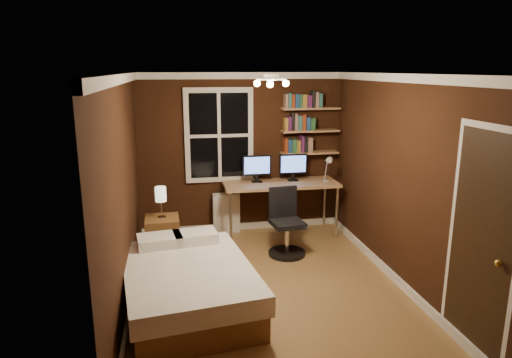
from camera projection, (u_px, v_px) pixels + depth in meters
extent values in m
plane|color=brown|center=(268.00, 287.00, 5.48)|extent=(4.20, 4.20, 0.00)
cube|color=black|center=(241.00, 153.00, 7.19)|extent=(3.20, 0.04, 2.50)
cube|color=black|center=(123.00, 193.00, 4.91)|extent=(0.04, 4.20, 2.50)
cube|color=black|center=(399.00, 180.00, 5.46)|extent=(0.04, 4.20, 2.50)
cube|color=white|center=(269.00, 74.00, 4.89)|extent=(3.20, 4.20, 0.02)
cube|color=white|center=(219.00, 135.00, 7.03)|extent=(1.06, 0.06, 1.46)
sphere|color=gold|center=(498.00, 263.00, 3.74)|extent=(0.06, 0.06, 0.06)
cube|color=#A3744F|center=(309.00, 153.00, 7.27)|extent=(0.92, 0.22, 0.03)
cube|color=#A3744F|center=(310.00, 131.00, 7.18)|extent=(0.92, 0.22, 0.03)
cube|color=#A3744F|center=(311.00, 108.00, 7.10)|extent=(0.92, 0.22, 0.03)
cube|color=brown|center=(189.00, 297.00, 4.95)|extent=(1.48, 1.93, 0.28)
cube|color=silver|center=(188.00, 276.00, 4.89)|extent=(1.56, 2.00, 0.21)
cube|color=white|center=(160.00, 241.00, 5.43)|extent=(0.56, 0.42, 0.12)
cube|color=white|center=(195.00, 237.00, 5.56)|extent=(0.56, 0.42, 0.12)
cube|color=brown|center=(163.00, 237.00, 6.30)|extent=(0.47, 0.47, 0.57)
cube|color=silver|center=(226.00, 213.00, 7.26)|extent=(0.42, 0.15, 0.63)
cube|color=#A3744F|center=(281.00, 184.00, 7.06)|extent=(1.77, 0.66, 0.04)
cylinder|color=beige|center=(231.00, 219.00, 6.74)|extent=(0.04, 0.04, 0.79)
cylinder|color=beige|center=(337.00, 212.00, 7.02)|extent=(0.04, 0.04, 0.79)
cylinder|color=beige|center=(226.00, 207.00, 7.29)|extent=(0.04, 0.04, 0.79)
cylinder|color=beige|center=(325.00, 202.00, 7.58)|extent=(0.04, 0.04, 0.79)
cylinder|color=black|center=(287.00, 253.00, 6.42)|extent=(0.52, 0.52, 0.05)
cylinder|color=silver|center=(287.00, 239.00, 6.37)|extent=(0.06, 0.06, 0.38)
cube|color=black|center=(287.00, 223.00, 6.32)|extent=(0.48, 0.48, 0.07)
cube|color=black|center=(283.00, 202.00, 6.43)|extent=(0.41, 0.10, 0.44)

